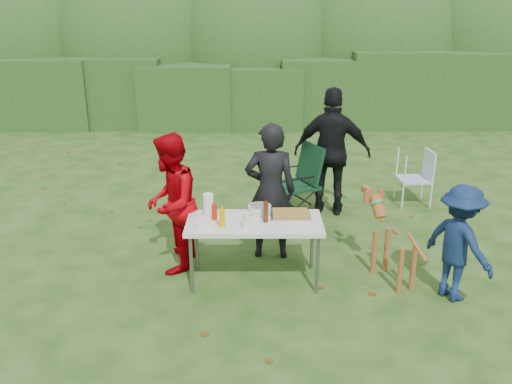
{
  "coord_description": "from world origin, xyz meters",
  "views": [
    {
      "loc": [
        -0.03,
        -5.31,
        3.08
      ],
      "look_at": [
        -0.02,
        0.41,
        1.0
      ],
      "focal_mm": 38.0,
      "sensor_mm": 36.0,
      "label": 1
    }
  ],
  "objects_px": {
    "mustard_bottle": "(222,219)",
    "lawn_chair": "(414,177)",
    "camping_chair": "(295,182)",
    "ketchup_bottle": "(215,215)",
    "dog": "(395,244)",
    "person_cook": "(270,192)",
    "person_red_jacket": "(171,204)",
    "person_black_puffy": "(332,152)",
    "folding_table": "(254,226)",
    "beer_bottle": "(266,212)",
    "child": "(459,243)",
    "paper_towel_roll": "(208,205)"
  },
  "relations": [
    {
      "from": "mustard_bottle",
      "to": "person_black_puffy",
      "type": "bearing_deg",
      "value": 56.71
    },
    {
      "from": "person_cook",
      "to": "child",
      "type": "bearing_deg",
      "value": 154.43
    },
    {
      "from": "folding_table",
      "to": "paper_towel_roll",
      "type": "relative_size",
      "value": 5.77
    },
    {
      "from": "person_red_jacket",
      "to": "camping_chair",
      "type": "distance_m",
      "value": 2.26
    },
    {
      "from": "person_black_puffy",
      "to": "camping_chair",
      "type": "distance_m",
      "value": 0.68
    },
    {
      "from": "person_red_jacket",
      "to": "paper_towel_roll",
      "type": "bearing_deg",
      "value": 74.03
    },
    {
      "from": "person_cook",
      "to": "camping_chair",
      "type": "relative_size",
      "value": 1.59
    },
    {
      "from": "person_cook",
      "to": "ketchup_bottle",
      "type": "bearing_deg",
      "value": 50.93
    },
    {
      "from": "person_black_puffy",
      "to": "beer_bottle",
      "type": "xyz_separation_m",
      "value": [
        -1.0,
        -2.09,
        -0.08
      ]
    },
    {
      "from": "dog",
      "to": "ketchup_bottle",
      "type": "distance_m",
      "value": 2.04
    },
    {
      "from": "mustard_bottle",
      "to": "lawn_chair",
      "type": "bearing_deg",
      "value": 42.98
    },
    {
      "from": "mustard_bottle",
      "to": "ketchup_bottle",
      "type": "relative_size",
      "value": 0.91
    },
    {
      "from": "child",
      "to": "folding_table",
      "type": "bearing_deg",
      "value": 48.9
    },
    {
      "from": "camping_chair",
      "to": "ketchup_bottle",
      "type": "distance_m",
      "value": 2.28
    },
    {
      "from": "mustard_bottle",
      "to": "beer_bottle",
      "type": "distance_m",
      "value": 0.49
    },
    {
      "from": "lawn_chair",
      "to": "beer_bottle",
      "type": "distance_m",
      "value": 3.45
    },
    {
      "from": "paper_towel_roll",
      "to": "camping_chair",
      "type": "bearing_deg",
      "value": 58.14
    },
    {
      "from": "person_black_puffy",
      "to": "dog",
      "type": "xyz_separation_m",
      "value": [
        0.45,
        -2.08,
        -0.47
      ]
    },
    {
      "from": "ketchup_bottle",
      "to": "paper_towel_roll",
      "type": "distance_m",
      "value": 0.25
    },
    {
      "from": "beer_bottle",
      "to": "mustard_bottle",
      "type": "bearing_deg",
      "value": -162.89
    },
    {
      "from": "folding_table",
      "to": "mustard_bottle",
      "type": "relative_size",
      "value": 7.5
    },
    {
      "from": "person_red_jacket",
      "to": "folding_table",
      "type": "bearing_deg",
      "value": 76.14
    },
    {
      "from": "person_red_jacket",
      "to": "mustard_bottle",
      "type": "relative_size",
      "value": 8.21
    },
    {
      "from": "person_black_puffy",
      "to": "beer_bottle",
      "type": "distance_m",
      "value": 2.32
    },
    {
      "from": "camping_chair",
      "to": "beer_bottle",
      "type": "distance_m",
      "value": 2.04
    },
    {
      "from": "person_cook",
      "to": "dog",
      "type": "distance_m",
      "value": 1.58
    },
    {
      "from": "dog",
      "to": "camping_chair",
      "type": "distance_m",
      "value": 2.18
    },
    {
      "from": "folding_table",
      "to": "camping_chair",
      "type": "bearing_deg",
      "value": 73.07
    },
    {
      "from": "mustard_bottle",
      "to": "person_red_jacket",
      "type": "bearing_deg",
      "value": 141.6
    },
    {
      "from": "child",
      "to": "dog",
      "type": "height_order",
      "value": "child"
    },
    {
      "from": "folding_table",
      "to": "camping_chair",
      "type": "height_order",
      "value": "camping_chair"
    },
    {
      "from": "folding_table",
      "to": "camping_chair",
      "type": "distance_m",
      "value": 2.03
    },
    {
      "from": "person_red_jacket",
      "to": "child",
      "type": "relative_size",
      "value": 1.29
    },
    {
      "from": "person_red_jacket",
      "to": "paper_towel_roll",
      "type": "distance_m",
      "value": 0.48
    },
    {
      "from": "person_black_puffy",
      "to": "camping_chair",
      "type": "height_order",
      "value": "person_black_puffy"
    },
    {
      "from": "paper_towel_roll",
      "to": "person_black_puffy",
      "type": "bearing_deg",
      "value": 49.35
    },
    {
      "from": "person_cook",
      "to": "person_red_jacket",
      "type": "relative_size",
      "value": 1.04
    },
    {
      "from": "dog",
      "to": "mustard_bottle",
      "type": "xyz_separation_m",
      "value": [
        -1.91,
        -0.16,
        0.37
      ]
    },
    {
      "from": "folding_table",
      "to": "person_cook",
      "type": "distance_m",
      "value": 0.69
    },
    {
      "from": "mustard_bottle",
      "to": "person_cook",
      "type": "bearing_deg",
      "value": 56.69
    },
    {
      "from": "child",
      "to": "mustard_bottle",
      "type": "xyz_separation_m",
      "value": [
        -2.49,
        0.19,
        0.2
      ]
    },
    {
      "from": "person_cook",
      "to": "person_black_puffy",
      "type": "xyz_separation_m",
      "value": [
        0.93,
        1.42,
        0.09
      ]
    },
    {
      "from": "ketchup_bottle",
      "to": "dog",
      "type": "bearing_deg",
      "value": 1.9
    },
    {
      "from": "folding_table",
      "to": "person_cook",
      "type": "relative_size",
      "value": 0.88
    },
    {
      "from": "person_black_puffy",
      "to": "lawn_chair",
      "type": "distance_m",
      "value": 1.49
    },
    {
      "from": "paper_towel_roll",
      "to": "child",
      "type": "bearing_deg",
      "value": -10.94
    },
    {
      "from": "person_black_puffy",
      "to": "child",
      "type": "bearing_deg",
      "value": 124.16
    },
    {
      "from": "dog",
      "to": "lawn_chair",
      "type": "relative_size",
      "value": 1.14
    },
    {
      "from": "mustard_bottle",
      "to": "paper_towel_roll",
      "type": "xyz_separation_m",
      "value": [
        -0.17,
        0.32,
        0.03
      ]
    },
    {
      "from": "child",
      "to": "ketchup_bottle",
      "type": "height_order",
      "value": "child"
    }
  ]
}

